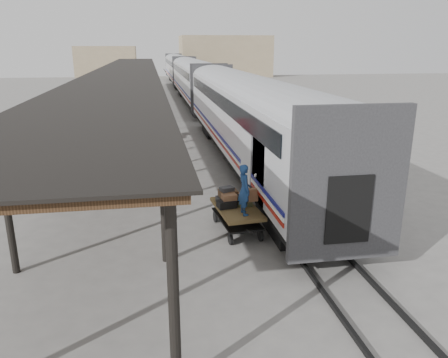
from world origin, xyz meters
TOP-DOWN VIEW (x-y plane):
  - ground at (0.00, 0.00)m, footprint 160.00×160.00m
  - train at (3.19, 33.79)m, footprint 3.45×76.01m
  - canopy at (-3.40, 24.00)m, footprint 4.90×64.30m
  - rails at (3.20, 34.00)m, footprint 1.54×150.00m
  - building_far at (14.00, 78.00)m, footprint 18.00×10.00m
  - building_left at (-10.00, 82.00)m, footprint 12.00×8.00m
  - baggage_cart at (1.09, -0.25)m, footprint 1.49×2.52m
  - suitcase_stack at (0.97, 0.08)m, footprint 1.20×1.19m
  - luggage_tug at (-1.24, 15.26)m, footprint 0.91×1.43m
  - porter at (1.20, -0.90)m, footprint 0.45×0.63m
  - pedestrian at (-2.94, 11.27)m, footprint 1.10×0.79m

SIDE VIEW (x-z plane):
  - ground at x=0.00m, z-range 0.00..0.00m
  - rails at x=3.20m, z-range 0.00..0.12m
  - luggage_tug at x=-1.24m, z-range -0.05..1.19m
  - baggage_cart at x=1.09m, z-range 0.22..1.08m
  - pedestrian at x=-2.94m, z-range 0.00..1.74m
  - suitcase_stack at x=0.97m, z-range 0.78..1.36m
  - porter at x=1.20m, z-range 0.86..2.49m
  - train at x=3.19m, z-range 0.69..4.70m
  - building_left at x=-10.00m, z-range 0.00..6.00m
  - building_far at x=14.00m, z-range 0.00..8.00m
  - canopy at x=-3.40m, z-range 1.93..6.08m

